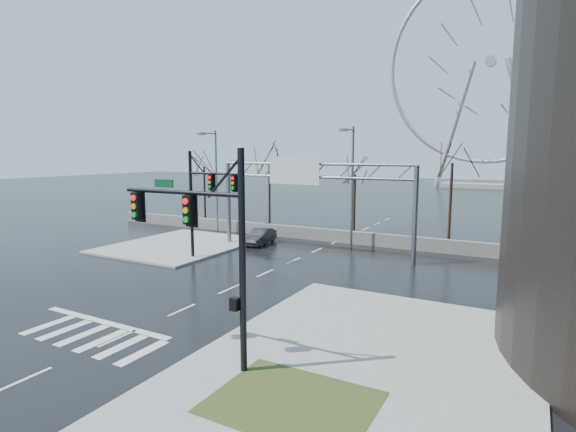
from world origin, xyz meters
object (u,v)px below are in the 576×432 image
Objects in this scene: ferris_wheel at (490,70)px; car at (261,236)px; signal_mast_near at (210,237)px; sign_gantry at (307,187)px; signal_mast_far at (203,195)px.

ferris_wheel is 83.65m from car.
sign_gantry is (-5.52, 19.00, 0.31)m from signal_mast_near.
signal_mast_far is 8.20m from car.
signal_mast_far is at bearing -97.20° from ferris_wheel.
ferris_wheel is at bearing 86.16° from sign_gantry.
signal_mast_near is 0.49× the size of sign_gantry.
signal_mast_far is 89.30m from ferris_wheel.
signal_mast_near is at bearing -69.64° from car.
signal_mast_near reaches higher than sign_gantry.
signal_mast_near and signal_mast_far have the same top height.
car is (0.46, 7.05, -4.16)m from signal_mast_far.
sign_gantry is 82.91m from ferris_wheel.
sign_gantry is at bearing 106.19° from signal_mast_near.
signal_mast_far is 1.97× the size of car.
sign_gantry reaches higher than car.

